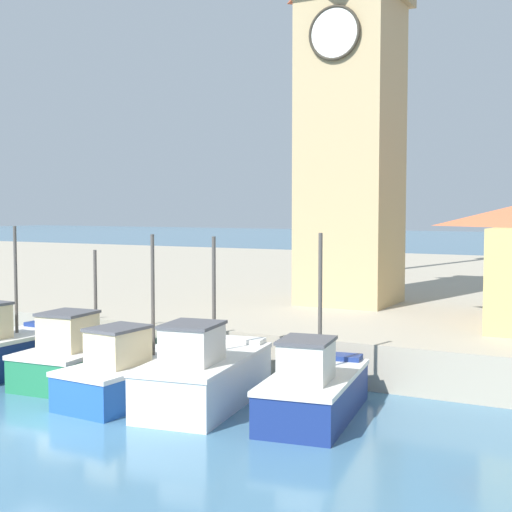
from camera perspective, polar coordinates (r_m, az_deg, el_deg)
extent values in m
plane|color=teal|center=(17.47, -17.81, -13.20)|extent=(300.00, 300.00, 0.00)
cube|color=#A89E89|center=(40.69, 10.70, -2.46)|extent=(120.00, 40.00, 1.31)
cube|color=navy|center=(23.31, -19.49, -7.57)|extent=(1.98, 4.10, 1.08)
cube|color=navy|center=(24.36, -16.34, -5.44)|extent=(1.59, 0.65, 0.24)
cube|color=silver|center=(23.21, -19.52, -6.14)|extent=(2.04, 4.16, 0.12)
cylinder|color=#4C4742|center=(23.31, -18.67, -1.80)|extent=(0.10, 0.10, 3.33)
cube|color=#237A4C|center=(21.94, -13.50, -8.38)|extent=(2.43, 4.58, 0.93)
cube|color=#237A4C|center=(23.40, -10.63, -6.11)|extent=(1.80, 0.75, 0.24)
cube|color=silver|center=(21.84, -13.52, -7.05)|extent=(2.49, 4.65, 0.12)
cube|color=beige|center=(21.13, -14.81, -5.89)|extent=(1.34, 1.43, 1.00)
cube|color=#4C4C51|center=(21.05, -14.83, -4.44)|extent=(1.43, 1.51, 0.08)
cylinder|color=#4C4742|center=(22.05, -12.72, -3.12)|extent=(0.10, 0.10, 2.78)
torus|color=black|center=(22.78, -15.43, -7.96)|extent=(0.16, 0.53, 0.52)
cube|color=#2356A8|center=(19.73, -9.29, -9.73)|extent=(2.08, 4.81, 0.91)
cube|color=#2356A8|center=(21.22, -5.58, -7.15)|extent=(1.59, 0.68, 0.24)
cube|color=silver|center=(19.62, -9.31, -8.30)|extent=(2.14, 4.88, 0.12)
cube|color=beige|center=(18.91, -10.97, -7.18)|extent=(1.17, 1.47, 0.91)
cube|color=#4C4C51|center=(18.82, -10.98, -5.69)|extent=(1.26, 1.56, 0.08)
cylinder|color=#4C4742|center=(19.78, -8.25, -3.11)|extent=(0.10, 0.10, 3.34)
torus|color=black|center=(20.55, -11.00, -9.20)|extent=(0.15, 0.53, 0.52)
cube|color=silver|center=(18.73, -4.05, -10.04)|extent=(2.72, 4.89, 1.15)
cube|color=silver|center=(20.45, -1.75, -6.86)|extent=(1.80, 0.86, 0.24)
cube|color=silver|center=(18.59, -4.06, -8.17)|extent=(2.79, 4.96, 0.12)
cube|color=beige|center=(17.76, -5.12, -7.06)|extent=(1.42, 1.56, 0.90)
cube|color=#4C4C51|center=(17.68, -5.12, -5.49)|extent=(1.51, 1.65, 0.08)
cylinder|color=#4C4742|center=(18.85, -3.39, -3.09)|extent=(0.10, 0.10, 3.07)
torus|color=black|center=(19.38, -6.80, -9.58)|extent=(0.20, 0.53, 0.52)
cube|color=navy|center=(17.66, 4.68, -11.23)|extent=(2.45, 4.44, 0.96)
cube|color=navy|center=(19.27, 6.11, -8.13)|extent=(1.63, 0.83, 0.24)
cube|color=silver|center=(17.53, 4.69, -9.57)|extent=(2.51, 4.51, 0.12)
cube|color=beige|center=(16.72, 4.05, -8.41)|extent=(1.28, 1.41, 0.91)
cube|color=#4C4C51|center=(16.62, 4.06, -6.75)|extent=(1.37, 1.51, 0.08)
cylinder|color=#4C4742|center=(17.71, 5.15, -3.64)|extent=(0.10, 0.10, 3.40)
torus|color=black|center=(18.12, 1.76, -10.83)|extent=(0.20, 0.53, 0.52)
cube|color=tan|center=(28.37, 7.59, 8.03)|extent=(3.45, 3.45, 11.69)
cylinder|color=white|center=(27.39, 6.30, 17.30)|extent=(1.90, 0.12, 1.90)
torus|color=#332D23|center=(27.35, 6.27, 17.32)|extent=(2.02, 0.12, 2.02)
cube|color=#353539|center=(41.30, 8.25, -0.59)|extent=(2.00, 2.00, 1.20)
cylinder|color=#4C4C51|center=(41.80, 8.39, 13.66)|extent=(0.56, 0.56, 19.45)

